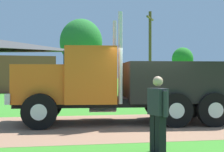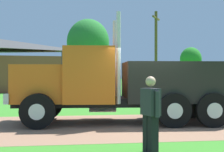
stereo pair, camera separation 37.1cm
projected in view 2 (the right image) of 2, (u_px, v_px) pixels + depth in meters
name	position (u px, v px, depth m)	size (l,w,h in m)	color
ground_plane	(144.00, 125.00, 10.51)	(200.00, 200.00, 0.00)	#3B8A29
dirt_track	(144.00, 125.00, 10.51)	(120.00, 5.27, 0.01)	#996F54
truck_foreground_white	(123.00, 85.00, 11.03)	(7.60, 3.00, 3.65)	black
visitor_walking_mid	(151.00, 112.00, 6.82)	(0.38, 0.59, 1.63)	#2D2D33
utility_pole_near	(156.00, 49.00, 28.74)	(1.20, 1.99, 7.28)	brown
tree_mid	(88.00, 42.00, 39.74)	(5.24, 5.24, 8.46)	#513823
tree_right	(191.00, 59.00, 53.14)	(3.53, 3.53, 6.06)	#513823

